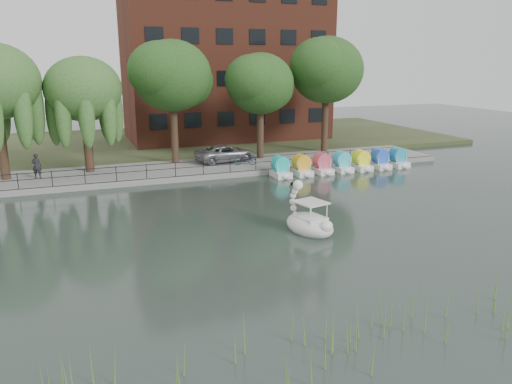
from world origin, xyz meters
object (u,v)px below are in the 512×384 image
pedestrian (37,164)px  swan_boat (309,221)px  minivan (226,152)px  bicycle (245,159)px

pedestrian → swan_boat: bearing=143.9°
pedestrian → swan_boat: (12.95, -15.46, -0.85)m
swan_boat → minivan: bearing=73.0°
bicycle → swan_boat: size_ratio=0.53×
bicycle → pedestrian: 14.83m
minivan → bicycle: minivan is taller
swan_boat → bicycle: bearing=68.8°
swan_boat → pedestrian: bearing=116.0°
bicycle → minivan: bearing=46.4°
bicycle → swan_boat: (-1.84, -14.61, -0.37)m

